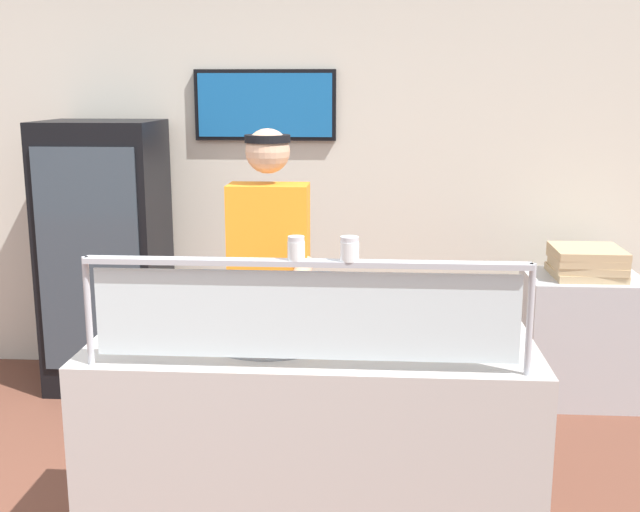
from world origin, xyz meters
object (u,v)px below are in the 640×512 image
Objects in this scene: pizza_tray at (269,337)px; worker_figure at (270,286)px; pizza_server at (265,333)px; pepper_flake_shaker at (349,250)px; drink_fridge at (106,256)px; parmesan_shaker at (296,250)px; pizza_box_stack at (587,262)px.

worker_figure is (-0.08, 0.66, 0.04)m from pizza_tray.
pepper_flake_shaker is (0.34, -0.29, 0.40)m from pizza_server.
pizza_server is 2.31m from drink_fridge.
pizza_tray is 0.67m from worker_figure.
pepper_flake_shaker reaches higher than pizza_tray.
pepper_flake_shaker is (0.33, -0.31, 0.42)m from pizza_tray.
worker_figure reaches higher than parmesan_shaker.
pizza_box_stack is (1.74, 1.86, -0.10)m from pizza_server.
drink_fridge reaches higher than pizza_server.
pepper_flake_shaker is at bearing -53.05° from drink_fridge.
parmesan_shaker is 0.19× the size of pizza_box_stack.
pizza_tray is at bearing 71.68° from pizza_server.
parmesan_shaker is at bearing -180.00° from pepper_flake_shaker.
parmesan_shaker is at bearing -47.17° from pizza_server.
pizza_box_stack is at bearing 53.55° from parmesan_shaker.
pizza_server is at bearing -133.14° from pizza_box_stack.
worker_figure is 1.74m from drink_fridge.
pizza_box_stack is (3.05, -0.04, 0.02)m from drink_fridge.
pepper_flake_shaker is at bearing 0.00° from parmesan_shaker.
pizza_tray is 1.10× the size of pizza_box_stack.
pizza_box_stack is (1.81, 1.17, -0.12)m from worker_figure.
parmesan_shaker is at bearing -65.18° from pizza_tray.
pizza_server is 3.31× the size of parmesan_shaker.
drink_fridge is (-1.24, 1.22, -0.13)m from worker_figure.
pepper_flake_shaker is 2.79m from drink_fridge.
pepper_flake_shaker is 2.61m from pizza_box_stack.
pizza_box_stack is at bearing 46.76° from pizza_tray.
worker_figure is at bearing 112.90° from pepper_flake_shaker.
pizza_tray is 0.03m from pizza_server.
pizza_tray is at bearing -133.24° from pizza_box_stack.
drink_fridge is (-1.32, 1.88, -0.10)m from pizza_tray.
pizza_tray is at bearing -82.96° from worker_figure.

